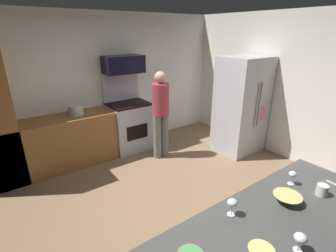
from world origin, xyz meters
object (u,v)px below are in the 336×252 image
object	(u,v)px
wine_glass_far	(293,175)
microwave	(123,64)
mixing_bowl_prep	(287,199)
stock_pot	(76,110)
oven_range	(129,124)
wine_glass_near	(232,203)
mug_coffee	(322,190)
mixing_bowl_large	(261,252)
wine_glass_mid	(300,239)
refrigerator	(241,106)
person_cook	(161,111)

from	to	relation	value
wine_glass_far	microwave	bearing A→B (deg)	90.76
microwave	mixing_bowl_prep	xyz separation A→B (m)	(-0.24, -3.49, -0.74)
microwave	stock_pot	world-z (taller)	microwave
oven_range	wine_glass_near	xyz separation A→B (m)	(-0.74, -3.24, 0.50)
oven_range	mixing_bowl_prep	bearing A→B (deg)	-94.06
oven_range	mug_coffee	distance (m)	3.56
mixing_bowl_large	oven_range	bearing A→B (deg)	76.24
wine_glass_far	wine_glass_mid	bearing A→B (deg)	-147.59
mixing_bowl_large	stock_pot	bearing A→B (deg)	91.59
oven_range	mixing_bowl_prep	distance (m)	3.44
mixing_bowl_large	mug_coffee	world-z (taller)	mug_coffee
refrigerator	mixing_bowl_prep	size ratio (longest dim) A/B	7.89
refrigerator	wine_glass_mid	bearing A→B (deg)	-134.92
wine_glass_near	wine_glass_mid	size ratio (longest dim) A/B	1.07
wine_glass_mid	stock_pot	size ratio (longest dim) A/B	0.56
microwave	person_cook	distance (m)	1.13
stock_pot	mug_coffee	bearing A→B (deg)	-72.89
mug_coffee	wine_glass_near	bearing A→B (deg)	160.93
refrigerator	mixing_bowl_prep	world-z (taller)	refrigerator
wine_glass_mid	microwave	bearing A→B (deg)	80.36
microwave	person_cook	world-z (taller)	microwave
mug_coffee	wine_glass_far	bearing A→B (deg)	103.82
wine_glass_mid	mug_coffee	xyz separation A→B (m)	(0.75, 0.19, -0.05)
mug_coffee	person_cook	bearing A→B (deg)	85.97
oven_range	wine_glass_far	size ratio (longest dim) A/B	10.99
mixing_bowl_large	stock_pot	distance (m)	3.61
microwave	wine_glass_far	size ratio (longest dim) A/B	5.37
person_cook	wine_glass_near	bearing A→B (deg)	-112.36
mixing_bowl_prep	wine_glass_mid	distance (m)	0.52
person_cook	mug_coffee	bearing A→B (deg)	-94.03
refrigerator	wine_glass_far	size ratio (longest dim) A/B	13.31
stock_pot	oven_range	bearing A→B (deg)	-0.34
oven_range	wine_glass_far	world-z (taller)	oven_range
oven_range	microwave	xyz separation A→B (m)	(-0.00, 0.09, 1.16)
wine_glass_near	wine_glass_far	distance (m)	0.79
mixing_bowl_large	wine_glass_far	world-z (taller)	wine_glass_far
mixing_bowl_large	wine_glass_mid	world-z (taller)	wine_glass_mid
refrigerator	wine_glass_far	xyz separation A→B (m)	(-1.70, -1.96, 0.08)
microwave	mug_coffee	size ratio (longest dim) A/B	7.30
microwave	oven_range	bearing A→B (deg)	-90.00
mixing_bowl_prep	mug_coffee	bearing A→B (deg)	-19.51
microwave	person_cook	size ratio (longest dim) A/B	0.46
mixing_bowl_large	wine_glass_near	xyz separation A→B (m)	(0.14, 0.37, 0.08)
mixing_bowl_large	wine_glass_far	distance (m)	0.98
microwave	wine_glass_mid	size ratio (longest dim) A/B	5.37
microwave	wine_glass_mid	bearing A→B (deg)	-99.64
person_cook	microwave	bearing A→B (deg)	111.57
microwave	mixing_bowl_prep	size ratio (longest dim) A/B	3.19
mixing_bowl_prep	mug_coffee	size ratio (longest dim) A/B	2.29
wine_glass_far	stock_pot	size ratio (longest dim) A/B	0.56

